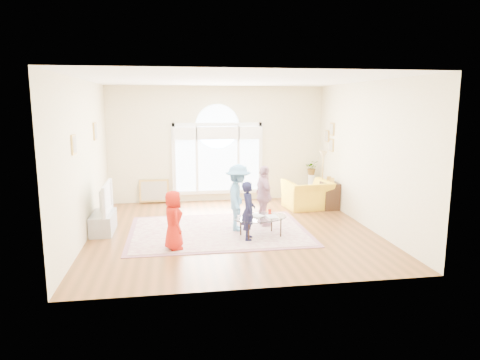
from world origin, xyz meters
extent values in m
plane|color=brown|center=(0.00, 0.00, 0.00)|extent=(6.00, 6.00, 0.00)
plane|color=beige|center=(0.00, 3.00, 1.60)|extent=(6.00, 0.00, 6.00)
plane|color=beige|center=(0.00, -3.00, 1.60)|extent=(6.00, 0.00, 6.00)
plane|color=beige|center=(-3.00, 0.00, 1.60)|extent=(0.00, 6.00, 6.00)
plane|color=beige|center=(3.00, 0.00, 1.60)|extent=(0.00, 6.00, 6.00)
plane|color=white|center=(0.00, 0.00, 3.20)|extent=(6.00, 6.00, 0.00)
cube|color=white|center=(0.00, 2.96, 0.25)|extent=(2.50, 0.08, 0.10)
cube|color=white|center=(0.00, 2.96, 2.15)|extent=(2.50, 0.08, 0.10)
cube|color=white|center=(-1.22, 2.96, 1.20)|extent=(0.10, 0.08, 2.00)
cube|color=white|center=(1.22, 2.96, 1.20)|extent=(0.10, 0.08, 2.00)
cube|color=#C6E2FF|center=(-0.90, 2.96, 1.20)|extent=(0.55, 0.02, 1.80)
cube|color=#C6E2FF|center=(0.90, 2.96, 1.20)|extent=(0.55, 0.02, 1.80)
cube|color=#C6E2FF|center=(0.00, 2.96, 1.20)|extent=(1.10, 0.02, 1.80)
cylinder|color=#C6E2FF|center=(0.00, 2.96, 2.10)|extent=(1.20, 0.02, 1.20)
cube|color=white|center=(-0.59, 2.95, 1.20)|extent=(0.07, 0.04, 1.80)
cube|color=white|center=(0.59, 2.95, 1.20)|extent=(0.07, 0.04, 1.80)
cube|color=white|center=(-0.90, 2.88, 1.92)|extent=(0.65, 0.12, 0.35)
cube|color=white|center=(0.00, 2.88, 1.92)|extent=(1.20, 0.12, 0.35)
cube|color=white|center=(0.90, 2.88, 1.92)|extent=(0.65, 0.12, 0.35)
cube|color=tan|center=(-2.98, 1.30, 2.10)|extent=(0.03, 0.34, 0.40)
cube|color=#ADA38E|center=(-2.96, 1.30, 2.10)|extent=(0.01, 0.28, 0.34)
cube|color=tan|center=(-2.98, -0.90, 2.00)|extent=(0.03, 0.30, 0.36)
cube|color=#ADA38E|center=(-2.96, -0.90, 2.00)|extent=(0.01, 0.24, 0.30)
cube|color=tan|center=(2.98, 2.05, 2.05)|extent=(0.03, 0.28, 0.34)
cube|color=#ADA38E|center=(2.96, 2.05, 2.05)|extent=(0.01, 0.22, 0.28)
cube|color=tan|center=(2.98, 2.05, 1.62)|extent=(0.03, 0.28, 0.34)
cube|color=#ADA38E|center=(2.96, 2.05, 1.62)|extent=(0.01, 0.22, 0.28)
cube|color=tan|center=(2.98, 2.40, 1.84)|extent=(0.03, 0.26, 0.32)
cube|color=#ADA38E|center=(2.96, 2.40, 1.84)|extent=(0.01, 0.20, 0.26)
cube|color=#C2B099|center=(-0.30, -0.01, 0.01)|extent=(3.60, 2.60, 0.02)
cube|color=#8A5763|center=(-0.30, -0.01, 0.01)|extent=(3.80, 2.80, 0.01)
cube|color=#979A9F|center=(-2.75, 0.30, 0.21)|extent=(0.45, 1.00, 0.42)
imported|color=black|center=(-2.75, 0.30, 0.75)|extent=(0.15, 1.13, 0.65)
cube|color=#4CA4D3|center=(-2.66, 0.30, 0.75)|extent=(0.02, 0.93, 0.53)
ellipsoid|color=silver|center=(0.52, -0.54, 0.41)|extent=(1.27, 0.98, 0.02)
cylinder|color=black|center=(0.82, -0.26, 0.20)|extent=(0.03, 0.03, 0.40)
cylinder|color=black|center=(0.12, -0.43, 0.20)|extent=(0.03, 0.03, 0.40)
cylinder|color=black|center=(0.92, -0.66, 0.20)|extent=(0.03, 0.03, 0.40)
cylinder|color=black|center=(0.22, -0.83, 0.20)|extent=(0.03, 0.03, 0.40)
imported|color=#B2A58C|center=(0.35, -0.53, 0.43)|extent=(0.34, 0.36, 0.03)
imported|color=#B2A58C|center=(0.64, -0.60, 0.43)|extent=(0.23, 0.31, 0.02)
cylinder|color=red|center=(0.74, -0.38, 0.48)|extent=(0.07, 0.07, 0.12)
imported|color=yellow|center=(2.21, 1.64, 0.37)|extent=(1.24, 1.12, 0.74)
cube|color=black|center=(2.78, 1.52, 0.35)|extent=(0.40, 0.50, 0.70)
cylinder|color=black|center=(2.66, 1.78, 0.01)|extent=(0.20, 0.20, 0.02)
cylinder|color=#A7833A|center=(2.66, 1.78, 0.68)|extent=(0.02, 0.02, 1.35)
cone|color=#CCB284|center=(2.66, 1.78, 1.40)|extent=(0.31, 0.31, 0.22)
cylinder|color=white|center=(2.70, 2.79, 0.35)|extent=(0.20, 0.20, 0.70)
imported|color=#33722D|center=(2.70, 2.79, 0.91)|extent=(0.43, 0.39, 0.41)
cube|color=tan|center=(-1.78, 2.90, 0.00)|extent=(0.80, 0.14, 0.62)
imported|color=#B71A0D|center=(-1.26, -1.06, 0.58)|extent=(0.46, 0.61, 1.12)
imported|color=#161838|center=(0.23, -0.70, 0.61)|extent=(0.34, 0.47, 1.18)
imported|color=#C991A4|center=(0.75, 0.22, 0.70)|extent=(0.45, 0.83, 1.35)
imported|color=#5994C3|center=(0.12, -0.05, 0.74)|extent=(0.70, 1.01, 1.44)
camera|label=1|loc=(-1.22, -8.89, 2.72)|focal=32.00mm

